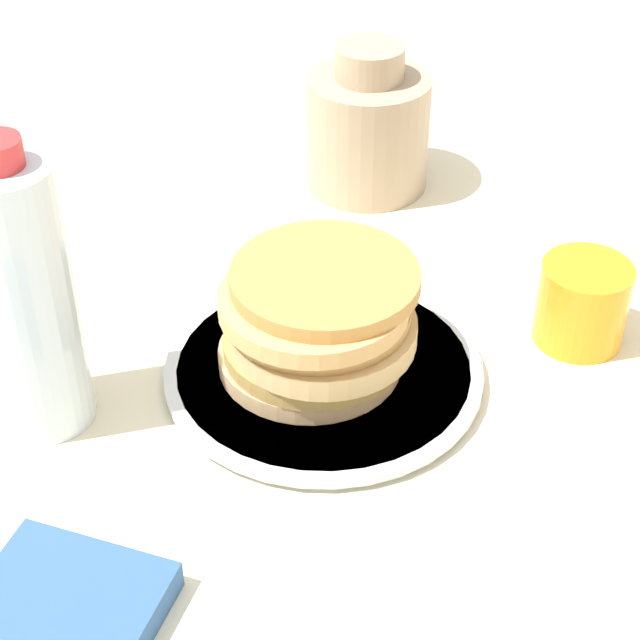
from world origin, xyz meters
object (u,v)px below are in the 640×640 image
at_px(plate, 320,370).
at_px(pancake_stack, 317,322).
at_px(juice_glass, 582,303).
at_px(cream_jug, 367,127).
at_px(water_bottle_far, 25,298).

relative_size(plate, pancake_stack, 1.62).
xyz_separation_m(juice_glass, cream_jug, (-0.19, 0.21, 0.03)).
relative_size(pancake_stack, water_bottle_far, 0.66).
relative_size(plate, cream_jug, 1.70).
xyz_separation_m(plate, water_bottle_far, (-0.19, -0.07, 0.10)).
relative_size(cream_jug, water_bottle_far, 0.63).
relative_size(pancake_stack, cream_jug, 1.05).
relative_size(pancake_stack, juice_glass, 2.10).
bearing_deg(cream_jug, water_bottle_far, -117.81).
height_order(plate, juice_glass, juice_glass).
bearing_deg(pancake_stack, juice_glass, 21.74).
relative_size(plate, water_bottle_far, 1.07).
height_order(plate, cream_jug, cream_jug).
xyz_separation_m(cream_jug, water_bottle_far, (-0.19, -0.35, 0.04)).
xyz_separation_m(plate, cream_jug, (0.00, 0.29, 0.05)).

